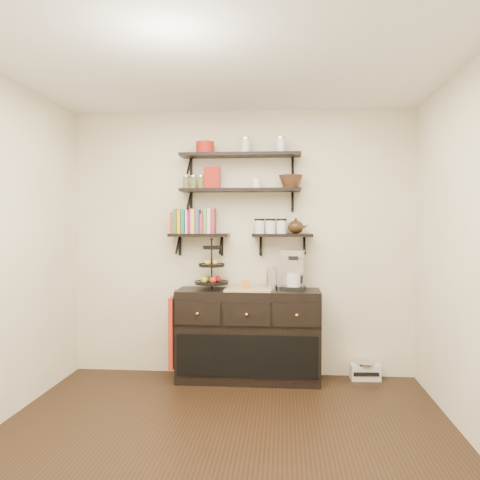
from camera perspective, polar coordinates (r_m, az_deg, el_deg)
name	(u,v)px	position (r m, az deg, el deg)	size (l,w,h in m)	color
floor	(221,447)	(3.81, -2.18, -22.24)	(3.50, 3.50, 0.00)	black
ceiling	(220,54)	(3.65, -2.24, 20.12)	(3.50, 3.50, 0.02)	white
back_wall	(242,243)	(5.22, 0.17, -0.34)	(3.50, 0.02, 2.70)	white
shelf_top	(240,155)	(5.13, 0.05, 9.49)	(1.20, 0.27, 0.23)	black
shelf_mid	(240,190)	(5.09, 0.05, 5.58)	(1.20, 0.27, 0.23)	black
shelf_low_left	(199,236)	(5.15, -4.60, 0.48)	(0.60, 0.25, 0.23)	black
shelf_low_right	(282,236)	(5.08, 4.79, 0.46)	(0.60, 0.25, 0.23)	black
cookbooks	(194,222)	(5.16, -5.19, 2.01)	(0.43, 0.15, 0.26)	red
glass_canisters	(270,227)	(5.08, 3.44, 1.45)	(0.32, 0.10, 0.13)	silver
sideboard	(248,335)	(5.10, 0.95, -10.60)	(1.40, 0.50, 0.92)	black
fruit_stand	(212,272)	(5.04, -3.16, -3.66)	(0.33, 0.33, 0.48)	black
candle	(246,284)	(5.01, 0.63, -4.96)	(0.08, 0.08, 0.08)	#AE6F28
coffee_maker	(293,271)	(5.01, 5.99, -3.47)	(0.25, 0.25, 0.39)	black
thermal_carafe	(272,279)	(4.97, 3.57, -4.39)	(0.11, 0.11, 0.22)	silver
apron	(173,331)	(5.09, -7.48, -10.15)	(0.04, 0.30, 0.69)	maroon
radio	(365,371)	(5.35, 13.87, -14.11)	(0.29, 0.20, 0.17)	silver
recipe_box	(212,178)	(5.13, -3.17, 6.99)	(0.16, 0.06, 0.22)	#9D1D11
walnut_bowl	(291,182)	(5.08, 5.71, 6.53)	(0.24, 0.24, 0.13)	black
ramekins	(256,184)	(5.08, 1.83, 6.34)	(0.09, 0.09, 0.10)	white
teapot	(296,226)	(5.08, 6.27, 1.59)	(0.21, 0.16, 0.16)	#321D0F
red_pot	(205,148)	(5.18, -3.94, 10.29)	(0.18, 0.18, 0.12)	#9D1D11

